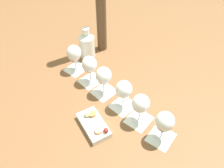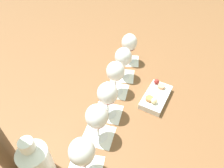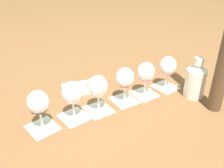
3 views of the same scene
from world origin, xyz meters
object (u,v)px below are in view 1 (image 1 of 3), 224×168
at_px(wine_glass_3, 123,91).
at_px(wine_glass_4, 140,105).
at_px(ceramic_vase, 86,44).
at_px(snack_dish, 93,125).
at_px(wine_glass_5, 163,123).
at_px(wine_glass_0, 73,54).
at_px(wine_glass_1, 89,66).
at_px(wine_glass_2, 103,77).

relative_size(wine_glass_3, wine_glass_4, 1.00).
bearing_deg(ceramic_vase, wine_glass_3, -62.98).
xyz_separation_m(ceramic_vase, snack_dish, (0.07, -0.53, -0.07)).
bearing_deg(wine_glass_5, wine_glass_4, 133.48).
height_order(wine_glass_4, wine_glass_5, same).
xyz_separation_m(wine_glass_5, snack_dish, (-0.30, 0.05, -0.09)).
distance_m(wine_glass_0, wine_glass_3, 0.38).
distance_m(wine_glass_1, ceramic_vase, 0.23).
bearing_deg(wine_glass_1, wine_glass_2, -48.00).
height_order(wine_glass_0, wine_glass_2, same).
distance_m(ceramic_vase, snack_dish, 0.54).
bearing_deg(snack_dish, wine_glass_0, 107.51).
height_order(wine_glass_3, wine_glass_4, same).
distance_m(wine_glass_4, snack_dish, 0.23).
xyz_separation_m(wine_glass_1, snack_dish, (0.04, -0.31, -0.09)).
bearing_deg(wine_glass_0, wine_glass_4, -47.14).
bearing_deg(wine_glass_4, wine_glass_5, -46.52).
bearing_deg(wine_glass_2, snack_dish, -100.40).
bearing_deg(wine_glass_2, wine_glass_0, 132.75).
height_order(wine_glass_5, ceramic_vase, ceramic_vase).
height_order(wine_glass_1, wine_glass_4, same).
xyz_separation_m(wine_glass_1, wine_glass_3, (0.17, -0.18, 0.00)).
height_order(wine_glass_0, wine_glass_5, same).
distance_m(wine_glass_3, snack_dish, 0.21).
xyz_separation_m(wine_glass_3, snack_dish, (-0.14, -0.13, -0.09)).
bearing_deg(wine_glass_4, wine_glass_3, 129.79).
distance_m(wine_glass_2, ceramic_vase, 0.33).
bearing_deg(snack_dish, wine_glass_5, -10.30).
bearing_deg(ceramic_vase, wine_glass_4, -60.46).
xyz_separation_m(wine_glass_2, ceramic_vase, (-0.11, 0.31, -0.02)).
distance_m(wine_glass_4, ceramic_vase, 0.57).
height_order(wine_glass_4, snack_dish, wine_glass_4).
bearing_deg(wine_glass_1, wine_glass_5, -47.11).
height_order(wine_glass_1, wine_glass_2, same).
bearing_deg(wine_glass_2, wine_glass_3, -44.37).
bearing_deg(wine_glass_3, snack_dish, -137.16).
height_order(wine_glass_0, wine_glass_3, same).
relative_size(wine_glass_2, wine_glass_4, 1.00).
bearing_deg(wine_glass_5, wine_glass_2, 133.15).
height_order(wine_glass_2, ceramic_vase, ceramic_vase).
bearing_deg(snack_dish, wine_glass_3, 42.84).
bearing_deg(wine_glass_5, wine_glass_1, 132.89).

